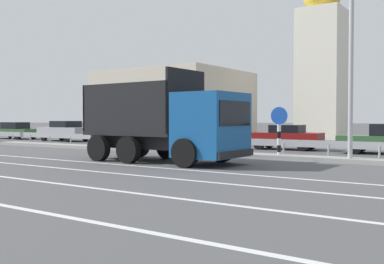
{
  "coord_description": "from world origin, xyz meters",
  "views": [
    {
      "loc": [
        10.15,
        -15.1,
        1.73
      ],
      "look_at": [
        -0.81,
        0.97,
        1.15
      ],
      "focal_mm": 42.0,
      "sensor_mm": 36.0,
      "label": 1
    }
  ],
  "objects_px": {
    "parked_car_1": "(65,131)",
    "parked_car_4": "(286,137)",
    "parked_car_0": "(14,130)",
    "church_tower": "(322,59)",
    "parked_car_3": "(189,136)",
    "median_road_sign": "(279,130)",
    "parked_car_2": "(120,134)",
    "dump_truck": "(181,128)",
    "street_lamp_1": "(350,43)"
  },
  "relations": [
    {
      "from": "street_lamp_1",
      "to": "parked_car_2",
      "type": "relative_size",
      "value": 1.94
    },
    {
      "from": "median_road_sign",
      "to": "church_tower",
      "type": "distance_m",
      "value": 21.17
    },
    {
      "from": "dump_truck",
      "to": "parked_car_1",
      "type": "height_order",
      "value": "dump_truck"
    },
    {
      "from": "median_road_sign",
      "to": "street_lamp_1",
      "type": "height_order",
      "value": "street_lamp_1"
    },
    {
      "from": "parked_car_0",
      "to": "parked_car_2",
      "type": "bearing_deg",
      "value": -90.72
    },
    {
      "from": "parked_car_2",
      "to": "parked_car_4",
      "type": "bearing_deg",
      "value": 88.63
    },
    {
      "from": "dump_truck",
      "to": "church_tower",
      "type": "distance_m",
      "value": 24.46
    },
    {
      "from": "dump_truck",
      "to": "parked_car_4",
      "type": "distance_m",
      "value": 9.59
    },
    {
      "from": "dump_truck",
      "to": "parked_car_2",
      "type": "xyz_separation_m",
      "value": [
        -12.26,
        9.54,
        -0.71
      ]
    },
    {
      "from": "parked_car_3",
      "to": "parked_car_4",
      "type": "relative_size",
      "value": 1.15
    },
    {
      "from": "parked_car_0",
      "to": "parked_car_3",
      "type": "distance_m",
      "value": 18.06
    },
    {
      "from": "parked_car_1",
      "to": "parked_car_3",
      "type": "xyz_separation_m",
      "value": [
        11.42,
        0.35,
        -0.16
      ]
    },
    {
      "from": "dump_truck",
      "to": "street_lamp_1",
      "type": "relative_size",
      "value": 0.84
    },
    {
      "from": "parked_car_1",
      "to": "parked_car_2",
      "type": "relative_size",
      "value": 1.09
    },
    {
      "from": "dump_truck",
      "to": "parked_car_4",
      "type": "height_order",
      "value": "dump_truck"
    },
    {
      "from": "parked_car_1",
      "to": "church_tower",
      "type": "distance_m",
      "value": 22.04
    },
    {
      "from": "parked_car_2",
      "to": "parked_car_3",
      "type": "xyz_separation_m",
      "value": [
        6.21,
        -0.25,
        -0.02
      ]
    },
    {
      "from": "parked_car_3",
      "to": "church_tower",
      "type": "bearing_deg",
      "value": -10.45
    },
    {
      "from": "parked_car_2",
      "to": "parked_car_4",
      "type": "relative_size",
      "value": 1.03
    },
    {
      "from": "street_lamp_1",
      "to": "church_tower",
      "type": "xyz_separation_m",
      "value": [
        -7.76,
        20.25,
        2.2
      ]
    },
    {
      "from": "median_road_sign",
      "to": "street_lamp_1",
      "type": "distance_m",
      "value": 4.57
    },
    {
      "from": "dump_truck",
      "to": "parked_car_4",
      "type": "xyz_separation_m",
      "value": [
        0.36,
        9.56,
        -0.64
      ]
    },
    {
      "from": "street_lamp_1",
      "to": "church_tower",
      "type": "relative_size",
      "value": 0.56
    },
    {
      "from": "parked_car_1",
      "to": "parked_car_3",
      "type": "relative_size",
      "value": 0.98
    },
    {
      "from": "street_lamp_1",
      "to": "parked_car_0",
      "type": "relative_size",
      "value": 1.67
    },
    {
      "from": "dump_truck",
      "to": "parked_car_1",
      "type": "distance_m",
      "value": 19.64
    },
    {
      "from": "parked_car_0",
      "to": "parked_car_4",
      "type": "height_order",
      "value": "parked_car_0"
    },
    {
      "from": "median_road_sign",
      "to": "parked_car_4",
      "type": "xyz_separation_m",
      "value": [
        -2.06,
        5.69,
        -0.51
      ]
    },
    {
      "from": "parked_car_3",
      "to": "church_tower",
      "type": "xyz_separation_m",
      "value": [
        3.75,
        14.45,
        6.18
      ]
    },
    {
      "from": "dump_truck",
      "to": "median_road_sign",
      "type": "distance_m",
      "value": 4.57
    },
    {
      "from": "church_tower",
      "to": "street_lamp_1",
      "type": "bearing_deg",
      "value": -69.03
    },
    {
      "from": "parked_car_0",
      "to": "church_tower",
      "type": "height_order",
      "value": "church_tower"
    },
    {
      "from": "parked_car_4",
      "to": "parked_car_2",
      "type": "bearing_deg",
      "value": 85.72
    },
    {
      "from": "street_lamp_1",
      "to": "parked_car_3",
      "type": "relative_size",
      "value": 1.74
    },
    {
      "from": "median_road_sign",
      "to": "parked_car_3",
      "type": "distance_m",
      "value": 10.07
    },
    {
      "from": "parked_car_0",
      "to": "parked_car_3",
      "type": "bearing_deg",
      "value": -92.36
    },
    {
      "from": "parked_car_1",
      "to": "church_tower",
      "type": "relative_size",
      "value": 0.31
    },
    {
      "from": "parked_car_2",
      "to": "church_tower",
      "type": "bearing_deg",
      "value": 143.48
    },
    {
      "from": "dump_truck",
      "to": "median_road_sign",
      "type": "xyz_separation_m",
      "value": [
        2.42,
        3.87,
        -0.13
      ]
    },
    {
      "from": "median_road_sign",
      "to": "parked_car_0",
      "type": "xyz_separation_m",
      "value": [
        -26.53,
        5.17,
        -0.51
      ]
    },
    {
      "from": "median_road_sign",
      "to": "parked_car_2",
      "type": "height_order",
      "value": "median_road_sign"
    },
    {
      "from": "parked_car_2",
      "to": "church_tower",
      "type": "distance_m",
      "value": 18.4
    },
    {
      "from": "parked_car_0",
      "to": "parked_car_3",
      "type": "relative_size",
      "value": 1.04
    },
    {
      "from": "street_lamp_1",
      "to": "parked_car_3",
      "type": "distance_m",
      "value": 13.49
    },
    {
      "from": "parked_car_1",
      "to": "parked_car_4",
      "type": "height_order",
      "value": "parked_car_1"
    },
    {
      "from": "dump_truck",
      "to": "parked_car_4",
      "type": "bearing_deg",
      "value": 178.67
    },
    {
      "from": "parked_car_1",
      "to": "street_lamp_1",
      "type": "bearing_deg",
      "value": -101.78
    },
    {
      "from": "parked_car_0",
      "to": "parked_car_1",
      "type": "distance_m",
      "value": 6.63
    },
    {
      "from": "parked_car_0",
      "to": "parked_car_1",
      "type": "relative_size",
      "value": 1.06
    },
    {
      "from": "dump_truck",
      "to": "parked_car_3",
      "type": "relative_size",
      "value": 1.45
    }
  ]
}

